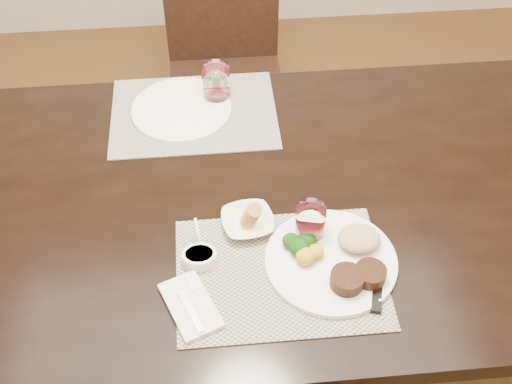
{
  "coord_description": "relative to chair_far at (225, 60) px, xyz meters",
  "views": [
    {
      "loc": [
        -0.07,
        -1.07,
        1.91
      ],
      "look_at": [
        0.03,
        -0.05,
        0.82
      ],
      "focal_mm": 45.0,
      "sensor_mm": 36.0,
      "label": 1
    }
  ],
  "objects": [
    {
      "name": "cracker_bowl",
      "position": [
        0.0,
        -1.03,
        0.27
      ],
      "size": [
        0.14,
        0.14,
        0.05
      ],
      "rotation": [
        0.0,
        0.0,
        0.14
      ],
      "color": "white",
      "rests_on": "placemat_near"
    },
    {
      "name": "wine_glass_near",
      "position": [
        0.14,
        -1.07,
        0.29
      ],
      "size": [
        0.07,
        0.07,
        0.09
      ],
      "rotation": [
        0.0,
        0.0,
        0.37
      ],
      "color": "white",
      "rests_on": "placemat_near"
    },
    {
      "name": "dining_table",
      "position": [
        0.0,
        -0.93,
        0.16
      ],
      "size": [
        2.0,
        1.0,
        0.75
      ],
      "color": "black",
      "rests_on": "ground"
    },
    {
      "name": "napkin_fork",
      "position": [
        -0.14,
        -1.24,
        0.26
      ],
      "size": [
        0.14,
        0.18,
        0.02
      ],
      "rotation": [
        0.0,
        0.0,
        0.38
      ],
      "color": "silver",
      "rests_on": "placemat_near"
    },
    {
      "name": "wine_glass_far",
      "position": [
        -0.05,
        -0.54,
        0.3
      ],
      "size": [
        0.08,
        0.08,
        0.11
      ],
      "rotation": [
        0.0,
        0.0,
        0.18
      ],
      "color": "white",
      "rests_on": "placemat_far"
    },
    {
      "name": "far_plate",
      "position": [
        -0.15,
        -0.59,
        0.26
      ],
      "size": [
        0.28,
        0.28,
        0.01
      ],
      "primitive_type": "cylinder",
      "color": "white",
      "rests_on": "placemat_far"
    },
    {
      "name": "chair_far",
      "position": [
        0.0,
        0.0,
        0.0
      ],
      "size": [
        0.42,
        0.42,
        0.9
      ],
      "color": "black",
      "rests_on": "ground"
    },
    {
      "name": "sauce_ramekin",
      "position": [
        -0.11,
        -1.12,
        0.27
      ],
      "size": [
        0.08,
        0.12,
        0.06
      ],
      "rotation": [
        0.0,
        0.0,
        0.18
      ],
      "color": "white",
      "rests_on": "placemat_near"
    },
    {
      "name": "placemat_far",
      "position": [
        -0.11,
        -0.6,
        0.25
      ],
      "size": [
        0.46,
        0.34,
        0.0
      ],
      "primitive_type": "cube",
      "color": "gray",
      "rests_on": "dining_table"
    },
    {
      "name": "ground_plane",
      "position": [
        0.0,
        -0.93,
        -0.5
      ],
      "size": [
        4.5,
        4.5,
        0.0
      ],
      "primitive_type": "plane",
      "color": "#4B3118",
      "rests_on": "ground"
    },
    {
      "name": "placemat_near",
      "position": [
        0.06,
        -1.17,
        0.25
      ],
      "size": [
        0.46,
        0.34,
        0.0
      ],
      "primitive_type": "cube",
      "color": "gray",
      "rests_on": "dining_table"
    },
    {
      "name": "steak_knife",
      "position": [
        0.26,
        -1.21,
        0.26
      ],
      "size": [
        0.06,
        0.25,
        0.01
      ],
      "rotation": [
        0.0,
        0.0,
        -0.26
      ],
      "color": "white",
      "rests_on": "placemat_near"
    },
    {
      "name": "dinner_plate",
      "position": [
        0.19,
        -1.16,
        0.27
      ],
      "size": [
        0.3,
        0.3,
        0.05
      ],
      "rotation": [
        0.0,
        0.0,
        0.26
      ],
      "color": "white",
      "rests_on": "placemat_near"
    }
  ]
}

